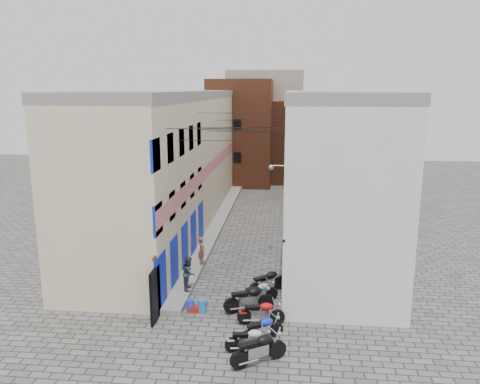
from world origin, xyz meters
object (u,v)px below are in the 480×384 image
(motorcycle_b, at_px, (250,339))
(person_a, at_px, (202,250))
(person_b, at_px, (189,273))
(water_jug_far, at_px, (202,306))
(motorcycle_c, at_px, (262,328))
(motorcycle_d, at_px, (261,311))
(red_crate, at_px, (194,309))
(water_jug_near, at_px, (190,306))
(motorcycle_a, at_px, (259,347))
(motorcycle_e, at_px, (249,297))
(motorcycle_g, at_px, (268,280))
(motorcycle_f, at_px, (259,291))

(motorcycle_b, distance_m, person_a, 8.22)
(person_b, bearing_deg, water_jug_far, -155.67)
(motorcycle_c, height_order, person_b, person_b)
(motorcycle_d, height_order, person_a, person_a)
(red_crate, bearing_deg, water_jug_near, 180.00)
(motorcycle_c, xyz_separation_m, water_jug_near, (-3.12, 1.98, -0.24))
(motorcycle_d, relative_size, red_crate, 4.76)
(motorcycle_a, bearing_deg, water_jug_far, -175.31)
(motorcycle_b, relative_size, motorcycle_e, 0.81)
(motorcycle_c, xyz_separation_m, person_a, (-3.52, 6.77, 0.47))
(motorcycle_d, height_order, motorcycle_e, motorcycle_e)
(motorcycle_b, xyz_separation_m, water_jug_far, (-2.21, 2.81, -0.24))
(motorcycle_a, relative_size, motorcycle_d, 1.11)
(person_a, xyz_separation_m, water_jug_far, (0.91, -4.78, -0.71))
(person_a, bearing_deg, motorcycle_g, -136.57)
(motorcycle_c, xyz_separation_m, red_crate, (-2.98, 1.98, -0.39))
(motorcycle_b, relative_size, red_crate, 4.44)
(person_b, height_order, water_jug_near, person_b)
(motorcycle_b, height_order, motorcycle_f, motorcycle_f)
(motorcycle_g, height_order, person_b, person_b)
(motorcycle_e, relative_size, person_a, 1.48)
(motorcycle_e, height_order, motorcycle_g, motorcycle_e)
(water_jug_far, bearing_deg, motorcycle_a, -53.63)
(motorcycle_d, distance_m, person_b, 4.21)
(motorcycle_f, xyz_separation_m, person_a, (-3.21, 3.60, 0.47))
(person_a, distance_m, person_b, 3.11)
(motorcycle_b, xyz_separation_m, motorcycle_d, (0.28, 2.05, 0.04))
(water_jug_near, height_order, red_crate, water_jug_near)
(motorcycle_c, height_order, red_crate, motorcycle_c)
(water_jug_near, relative_size, water_jug_far, 0.97)
(person_a, relative_size, water_jug_near, 2.74)
(motorcycle_f, height_order, person_a, person_a)
(motorcycle_c, xyz_separation_m, motorcycle_g, (0.01, 4.15, 0.09))
(motorcycle_d, distance_m, person_a, 6.52)
(motorcycle_f, distance_m, person_b, 3.28)
(motorcycle_g, height_order, water_jug_far, motorcycle_g)
(motorcycle_a, xyz_separation_m, water_jug_near, (-3.09, 3.50, -0.34))
(motorcycle_e, bearing_deg, motorcycle_c, -3.11)
(motorcycle_a, height_order, motorcycle_f, motorcycle_a)
(motorcycle_c, bearing_deg, motorcycle_g, 147.28)
(motorcycle_b, height_order, red_crate, motorcycle_b)
(person_a, xyz_separation_m, person_b, (0.00, -3.11, 0.04))
(motorcycle_g, bearing_deg, person_a, -166.63)
(motorcycle_a, bearing_deg, motorcycle_b, 176.18)
(motorcycle_g, relative_size, person_b, 1.34)
(motorcycle_e, distance_m, person_b, 3.20)
(motorcycle_c, distance_m, water_jug_near, 3.71)
(motorcycle_a, distance_m, motorcycle_f, 4.69)
(motorcycle_b, distance_m, motorcycle_d, 2.07)
(motorcycle_f, xyz_separation_m, person_b, (-3.21, 0.49, 0.51))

